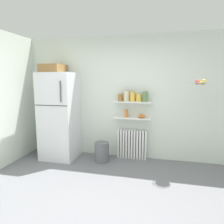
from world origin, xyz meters
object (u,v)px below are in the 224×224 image
vase (126,113)px  storage_jar_0 (120,97)px  refrigerator (60,114)px  hanging_fruit_basket (199,82)px  storage_jar_1 (126,96)px  trash_bin (102,152)px  storage_jar_4 (145,96)px  radiator (132,144)px  storage_jar_2 (133,96)px  storage_jar_3 (139,97)px  shelf_bowl (142,116)px

vase → storage_jar_0: bearing=180.0°
refrigerator → hanging_fruit_basket: 2.83m
storage_jar_1 → trash_bin: bearing=-147.0°
storage_jar_1 → storage_jar_4: 0.38m
refrigerator → radiator: refrigerator is taller
storage_jar_4 → radiator: bearing=173.3°
storage_jar_1 → hanging_fruit_basket: hanging_fruit_basket is taller
radiator → storage_jar_2: size_ratio=2.90×
storage_jar_3 → vase: bearing=180.0°
storage_jar_2 → shelf_bowl: bearing=0.0°
shelf_bowl → storage_jar_4: bearing=0.0°
storage_jar_0 → trash_bin: storage_jar_0 is taller
storage_jar_1 → hanging_fruit_basket: (1.34, -0.34, 0.28)m
storage_jar_0 → storage_jar_2: storage_jar_2 is taller
vase → refrigerator: bearing=-170.1°
refrigerator → radiator: (1.53, 0.27, -0.64)m
refrigerator → storage_jar_3: refrigerator is taller
storage_jar_1 → storage_jar_0: bearing=180.0°
storage_jar_0 → storage_jar_2: size_ratio=0.76×
storage_jar_4 → trash_bin: (-0.84, -0.30, -1.15)m
storage_jar_3 → trash_bin: storage_jar_3 is taller
storage_jar_3 → vase: (-0.25, 0.00, -0.34)m
storage_jar_2 → storage_jar_0: bearing=180.0°
refrigerator → hanging_fruit_basket: (2.75, -0.10, 0.69)m
storage_jar_3 → shelf_bowl: size_ratio=1.12×
shelf_bowl → storage_jar_1: bearing=-180.0°
storage_jar_3 → shelf_bowl: storage_jar_3 is taller
storage_jar_4 → storage_jar_0: bearing=180.0°
storage_jar_0 → storage_jar_3: 0.38m
storage_jar_2 → trash_bin: bearing=-153.1°
shelf_bowl → storage_jar_2: bearing=-180.0°
radiator → storage_jar_1: size_ratio=2.68×
radiator → vase: vase is taller
storage_jar_3 → storage_jar_4: 0.13m
refrigerator → hanging_fruit_basket: refrigerator is taller
storage_jar_0 → vase: 0.36m
trash_bin → hanging_fruit_basket: hanging_fruit_basket is taller
refrigerator → storage_jar_2: (1.53, 0.24, 0.40)m
trash_bin → storage_jar_0: bearing=42.0°
storage_jar_0 → storage_jar_1: storage_jar_1 is taller
storage_jar_2 → trash_bin: storage_jar_2 is taller
storage_jar_3 → shelf_bowl: 0.39m
trash_bin → hanging_fruit_basket: bearing=-1.4°
storage_jar_2 → storage_jar_3: storage_jar_2 is taller
storage_jar_3 → storage_jar_4: bearing=0.0°
storage_jar_0 → storage_jar_1: bearing=-0.0°
storage_jar_0 → storage_jar_4: 0.51m
refrigerator → storage_jar_2: 1.60m
refrigerator → storage_jar_3: bearing=8.4°
storage_jar_0 → vase: (0.13, 0.00, -0.34)m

